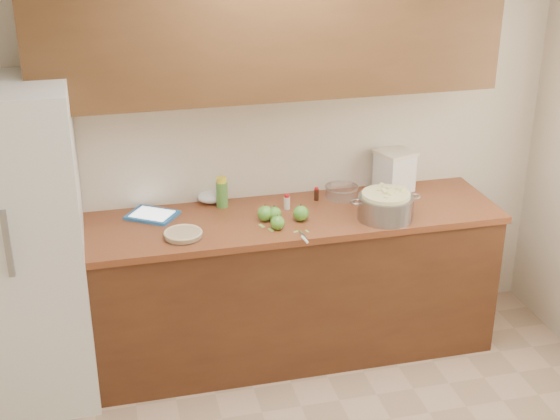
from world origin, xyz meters
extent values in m
plane|color=beige|center=(0.00, 1.80, 1.30)|extent=(3.60, 0.00, 3.60)
cube|color=#512C17|center=(0.00, 1.48, 0.44)|extent=(2.60, 0.65, 0.88)
cube|color=brown|center=(0.00, 1.48, 0.90)|extent=(2.64, 0.68, 0.04)
cube|color=#543319|center=(0.00, 1.63, 1.95)|extent=(2.60, 0.34, 0.70)
cube|color=white|center=(-1.44, 1.44, 0.90)|extent=(0.70, 0.70, 1.80)
cylinder|color=silver|center=(-0.56, 1.32, 0.94)|extent=(0.22, 0.22, 0.03)
cylinder|color=#DABA8A|center=(-0.56, 1.32, 0.94)|extent=(0.20, 0.20, 0.03)
torus|color=#DABA8A|center=(-0.56, 1.32, 0.95)|extent=(0.21, 0.21, 0.02)
cylinder|color=gray|center=(0.60, 1.30, 0.99)|extent=(0.32, 0.32, 0.14)
torus|color=gray|center=(0.43, 1.30, 1.04)|extent=(0.07, 0.07, 0.01)
torus|color=gray|center=(0.77, 1.30, 1.04)|extent=(0.07, 0.07, 0.01)
cylinder|color=beige|center=(0.60, 1.30, 1.00)|extent=(0.28, 0.28, 0.15)
cube|color=white|center=(0.81, 1.70, 1.04)|extent=(0.24, 0.24, 0.23)
cube|color=beige|center=(0.81, 1.70, 1.17)|extent=(0.26, 0.26, 0.02)
cube|color=#2361A8|center=(-0.70, 1.64, 0.93)|extent=(0.34, 0.32, 0.02)
cube|color=white|center=(-0.70, 1.64, 0.94)|extent=(0.27, 0.26, 0.00)
cube|color=gray|center=(0.08, 1.20, 0.92)|extent=(0.03, 0.09, 0.00)
cylinder|color=white|center=(0.07, 1.12, 0.93)|extent=(0.03, 0.08, 0.02)
cylinder|color=#4C8C38|center=(-0.28, 1.69, 1.00)|extent=(0.07, 0.07, 0.15)
cylinder|color=yellow|center=(-0.28, 1.69, 1.09)|extent=(0.06, 0.06, 0.03)
cylinder|color=beige|center=(0.08, 1.57, 0.96)|extent=(0.04, 0.04, 0.08)
cylinder|color=red|center=(0.08, 1.57, 1.00)|extent=(0.03, 0.03, 0.02)
cylinder|color=black|center=(0.29, 1.65, 0.95)|extent=(0.03, 0.03, 0.07)
cylinder|color=red|center=(0.29, 1.65, 1.00)|extent=(0.03, 0.03, 0.01)
cylinder|color=silver|center=(0.45, 1.65, 0.96)|extent=(0.20, 0.20, 0.07)
torus|color=silver|center=(0.45, 1.65, 0.99)|extent=(0.21, 0.21, 0.01)
ellipsoid|color=white|center=(-0.33, 1.77, 0.96)|extent=(0.20, 0.18, 0.07)
sphere|color=#4F972D|center=(-0.08, 1.43, 0.96)|extent=(0.09, 0.09, 0.09)
cylinder|color=#3F2D19|center=(-0.08, 1.43, 1.02)|extent=(0.01, 0.01, 0.01)
sphere|color=#4F972D|center=(-0.03, 1.42, 0.96)|extent=(0.08, 0.08, 0.08)
cylinder|color=#3F2D19|center=(-0.03, 1.42, 1.01)|extent=(0.01, 0.01, 0.01)
sphere|color=#4F972D|center=(-0.04, 1.30, 0.96)|extent=(0.08, 0.08, 0.08)
cylinder|color=#3F2D19|center=(-0.04, 1.30, 1.01)|extent=(0.01, 0.01, 0.01)
sphere|color=#4F972D|center=(0.12, 1.38, 0.97)|extent=(0.09, 0.09, 0.09)
cylinder|color=#3F2D19|center=(0.12, 1.38, 1.02)|extent=(0.01, 0.01, 0.01)
cube|color=#93BC5B|center=(-0.08, 1.30, 0.92)|extent=(0.03, 0.05, 0.00)
cube|color=#93BC5B|center=(0.05, 1.24, 0.92)|extent=(0.03, 0.02, 0.00)
cube|color=#93BC5B|center=(0.12, 1.24, 0.92)|extent=(0.02, 0.03, 0.00)
cube|color=#93BC5B|center=(-0.11, 1.36, 0.92)|extent=(0.03, 0.05, 0.00)
camera|label=1|loc=(-0.97, -2.53, 2.76)|focal=50.00mm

